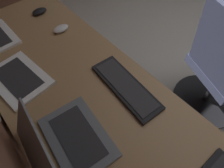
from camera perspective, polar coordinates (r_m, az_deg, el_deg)
The scene contains 8 objects.
desk at distance 0.95m, azimuth -2.34°, elevation -11.58°, with size 2.33×0.71×0.73m.
drawer_pedestal at distance 1.39m, azimuth -12.70°, elevation -6.65°, with size 0.40×0.51×0.69m.
laptop_leftmost at distance 0.82m, azimuth -14.65°, elevation -16.51°, with size 0.37×0.35×0.21m.
laptop_left at distance 1.08m, azimuth -29.61°, elevation 1.07°, with size 0.36×0.35×0.23m.
keyboard_main at distance 0.97m, azimuth 4.16°, elevation -0.72°, with size 0.43×0.17×0.02m.
mouse_main at distance 1.32m, azimuth -15.03°, elevation 15.70°, with size 0.06×0.10×0.03m, color silver.
mouse_spare at distance 1.52m, azimuth -20.88°, elevation 19.64°, with size 0.06×0.10×0.03m, color black.
office_chair at distance 1.59m, azimuth 29.14°, elevation 2.82°, with size 0.56×0.61×0.97m.
Camera 1 is at (-0.21, 1.94, 1.53)m, focal length 30.58 mm.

